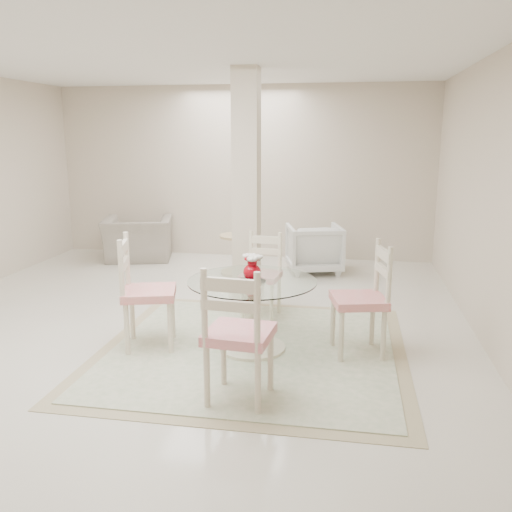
% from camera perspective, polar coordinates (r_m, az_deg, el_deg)
% --- Properties ---
extents(ground, '(7.00, 7.00, 0.00)m').
position_cam_1_polar(ground, '(5.65, -8.52, -7.62)').
color(ground, silver).
rests_on(ground, ground).
extents(room_shell, '(6.02, 7.02, 2.71)m').
position_cam_1_polar(room_shell, '(5.30, -9.19, 11.52)').
color(room_shell, beige).
rests_on(room_shell, ground).
extents(column, '(0.30, 0.30, 2.70)m').
position_cam_1_polar(column, '(6.46, -1.01, 7.38)').
color(column, beige).
rests_on(column, ground).
extents(area_rug, '(2.78, 2.78, 0.02)m').
position_cam_1_polar(area_rug, '(5.07, -0.40, -9.82)').
color(area_rug, tan).
rests_on(area_rug, ground).
extents(dining_table, '(1.16, 1.16, 0.67)m').
position_cam_1_polar(dining_table, '(4.96, -0.40, -6.25)').
color(dining_table, beige).
rests_on(dining_table, ground).
extents(red_vase, '(0.19, 0.18, 0.24)m').
position_cam_1_polar(red_vase, '(4.82, -0.38, -1.14)').
color(red_vase, '#A70511').
rests_on(red_vase, dining_table).
extents(dining_chair_east, '(0.54, 0.54, 1.14)m').
position_cam_1_polar(dining_chair_east, '(4.90, 11.62, -3.60)').
color(dining_chair_east, beige).
rests_on(dining_chair_east, ground).
extents(dining_chair_north, '(0.44, 0.44, 1.00)m').
position_cam_1_polar(dining_chair_north, '(5.87, 0.68, -1.31)').
color(dining_chair_north, '#F7F1CB').
rests_on(dining_chair_north, ground).
extents(dining_chair_west, '(0.58, 0.58, 1.17)m').
position_cam_1_polar(dining_chair_west, '(5.06, -12.07, -2.88)').
color(dining_chair_west, '#F4E6C9').
rests_on(dining_chair_west, ground).
extents(dining_chair_south, '(0.50, 0.50, 1.16)m').
position_cam_1_polar(dining_chair_south, '(3.91, -2.08, -7.36)').
color(dining_chair_south, beige).
rests_on(dining_chair_south, ground).
extents(recliner_taupe, '(1.23, 1.13, 0.67)m').
position_cam_1_polar(recliner_taupe, '(8.74, -12.29, 1.79)').
color(recliner_taupe, gray).
rests_on(recliner_taupe, ground).
extents(armchair_white, '(0.91, 0.92, 0.69)m').
position_cam_1_polar(armchair_white, '(7.81, 6.13, 0.81)').
color(armchair_white, silver).
rests_on(armchair_white, ground).
extents(side_table, '(0.55, 0.55, 0.57)m').
position_cam_1_polar(side_table, '(7.65, -1.79, -0.02)').
color(side_table, tan).
rests_on(side_table, ground).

